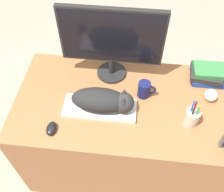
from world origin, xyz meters
TOP-DOWN VIEW (x-y plane):
  - desk at (0.00, 0.34)m, footprint 1.26×0.69m
  - keyboard at (-0.13, 0.27)m, footprint 0.41×0.16m
  - cat at (-0.09, 0.27)m, footprint 0.35×0.15m
  - monitor at (-0.09, 0.56)m, footprint 0.59×0.18m
  - computer_mouse at (-0.36, 0.11)m, footprint 0.05×0.09m
  - coffee_mug at (0.12, 0.40)m, footprint 0.11×0.07m
  - pen_cup at (0.38, 0.24)m, footprint 0.08×0.08m
  - baseball at (0.50, 0.42)m, footprint 0.07×0.07m
  - book_stack at (0.50, 0.58)m, footprint 0.22×0.18m

SIDE VIEW (x-z plane):
  - desk at x=0.00m, z-range 0.00..0.74m
  - keyboard at x=-0.13m, z-range 0.74..0.76m
  - computer_mouse at x=-0.36m, z-range 0.74..0.78m
  - baseball at x=0.50m, z-range 0.74..0.81m
  - book_stack at x=0.50m, z-range 0.74..0.83m
  - coffee_mug at x=0.12m, z-range 0.74..0.84m
  - pen_cup at x=0.38m, z-range 0.70..0.89m
  - cat at x=-0.09m, z-range 0.76..0.89m
  - monitor at x=-0.09m, z-range 0.78..1.25m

